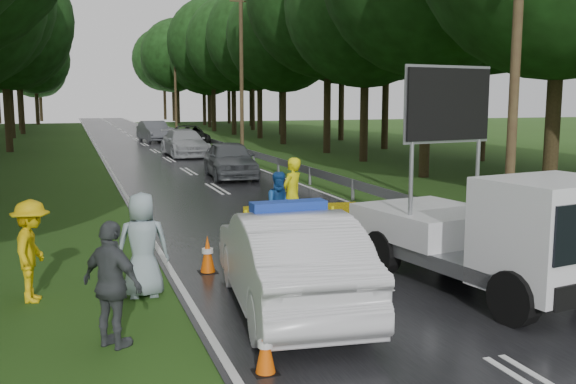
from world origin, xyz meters
name	(u,v)px	position (x,y,z in m)	size (l,w,h in m)	color
ground	(351,271)	(0.00, 0.00, 0.00)	(160.00, 160.00, 0.00)	#244413
road	(155,151)	(0.00, 30.00, 0.01)	(7.00, 140.00, 0.02)	black
guardrail	(213,142)	(3.70, 29.67, 0.55)	(0.12, 60.06, 0.70)	gray
utility_pole_near	(517,26)	(5.20, 2.00, 5.06)	(1.40, 0.24, 10.00)	#422E1F
utility_pole_mid	(241,70)	(5.20, 28.00, 5.06)	(1.40, 0.24, 10.00)	#422E1F
utility_pole_far	(175,81)	(5.20, 54.00, 5.06)	(1.40, 0.24, 10.00)	#422E1F
police_sedan	(288,260)	(-1.90, -1.77, 0.80)	(2.22, 5.01, 1.76)	silver
work_truck	(493,233)	(1.74, -2.06, 1.06)	(2.90, 5.17, 3.90)	gray
barrier	(300,216)	(-0.37, 1.87, 0.80)	(2.55, 0.26, 1.05)	#F0EC0D
officer	(292,195)	(0.11, 3.82, 0.95)	(0.69, 0.45, 1.90)	yellow
civilian	(281,206)	(-0.46, 3.00, 0.83)	(0.80, 0.63, 1.65)	#174998
bystander_left	(32,251)	(-5.78, 0.00, 0.86)	(1.11, 0.64, 1.71)	#E6B80C
bystander_mid	(112,285)	(-4.65, -2.50, 0.88)	(1.03, 0.43, 1.75)	#42464A
bystander_right	(143,245)	(-4.02, -0.35, 0.90)	(0.88, 0.57, 1.80)	#8EA1AA
queue_car_first	(230,159)	(1.28, 15.12, 0.79)	(1.86, 4.61, 1.57)	#45494D
queue_car_second	(185,143)	(1.21, 25.88, 0.77)	(2.15, 5.29, 1.54)	#9DA0A4
queue_car_third	(188,137)	(2.48, 31.88, 0.76)	(2.51, 5.45, 1.51)	black
queue_car_fourth	(154,131)	(1.08, 38.77, 0.80)	(1.69, 4.86, 1.60)	#45474D
cone_near_left	(265,350)	(-2.96, -4.00, 0.31)	(0.31, 0.31, 0.65)	black
cone_center	(272,236)	(-1.00, 2.00, 0.35)	(0.34, 0.34, 0.73)	black
cone_far	(277,218)	(-0.20, 4.12, 0.34)	(0.33, 0.33, 0.71)	black
cone_left_mid	(208,255)	(-2.69, 0.75, 0.36)	(0.35, 0.35, 0.74)	black
cone_right	(448,230)	(3.16, 1.50, 0.32)	(0.31, 0.31, 0.66)	black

